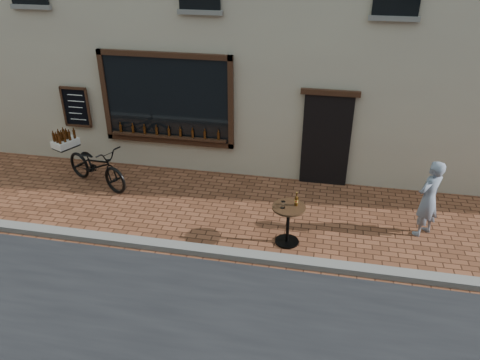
# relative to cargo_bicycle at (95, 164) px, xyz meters

# --- Properties ---
(ground) EXTENTS (90.00, 90.00, 0.00)m
(ground) POSITION_rel_cargo_bicycle_xyz_m (3.39, -2.32, -0.53)
(ground) COLOR brown
(ground) RESTS_ON ground
(kerb) EXTENTS (90.00, 0.25, 0.12)m
(kerb) POSITION_rel_cargo_bicycle_xyz_m (3.39, -2.12, -0.47)
(kerb) COLOR slate
(kerb) RESTS_ON ground
(cargo_bicycle) EXTENTS (2.33, 1.52, 1.11)m
(cargo_bicycle) POSITION_rel_cargo_bicycle_xyz_m (0.00, 0.00, 0.00)
(cargo_bicycle) COLOR black
(cargo_bicycle) RESTS_ON ground
(bistro_table) EXTENTS (0.64, 0.64, 1.10)m
(bistro_table) POSITION_rel_cargo_bicycle_xyz_m (4.72, -1.46, 0.06)
(bistro_table) COLOR black
(bistro_table) RESTS_ON ground
(pedestrian) EXTENTS (0.69, 0.69, 1.61)m
(pedestrian) POSITION_rel_cargo_bicycle_xyz_m (7.34, -0.63, 0.28)
(pedestrian) COLOR gray
(pedestrian) RESTS_ON ground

